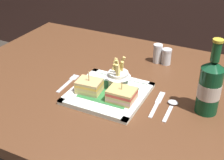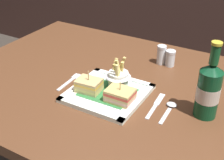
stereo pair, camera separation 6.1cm
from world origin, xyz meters
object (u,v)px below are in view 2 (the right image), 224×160
at_px(sandwich_half_left, 89,85).
at_px(salt_shaker, 161,56).
at_px(sandwich_half_right, 120,95).
at_px(spoon, 170,107).
at_px(dining_table, 116,112).
at_px(fork, 70,81).
at_px(pepper_shaker, 170,59).
at_px(knife, 156,105).
at_px(fries_cup, 118,77).
at_px(square_plate, 108,93).
at_px(beer_bottle, 209,90).

relative_size(sandwich_half_left, salt_shaker, 1.12).
distance_m(sandwich_half_right, spoon, 0.17).
distance_m(dining_table, fork, 0.21).
bearing_deg(pepper_shaker, knife, -77.51).
height_order(fork, pepper_shaker, pepper_shaker).
height_order(sandwich_half_right, pepper_shaker, sandwich_half_right).
distance_m(dining_table, spoon, 0.26).
height_order(spoon, salt_shaker, salt_shaker).
height_order(dining_table, sandwich_half_right, sandwich_half_right).
height_order(dining_table, fries_cup, fries_cup).
bearing_deg(spoon, fork, -177.09).
bearing_deg(dining_table, knife, -14.77).
xyz_separation_m(square_plate, sandwich_half_left, (-0.06, -0.02, 0.03)).
bearing_deg(sandwich_half_left, beer_bottle, 11.37).
bearing_deg(fork, beer_bottle, 4.89).
bearing_deg(fork, sandwich_half_right, -8.61).
bearing_deg(fork, knife, 2.57).
relative_size(dining_table, pepper_shaker, 18.91).
xyz_separation_m(sandwich_half_left, fork, (-0.11, 0.03, -0.03)).
bearing_deg(spoon, pepper_shaker, 111.35).
bearing_deg(square_plate, pepper_shaker, 71.70).
distance_m(square_plate, spoon, 0.22).
distance_m(fries_cup, knife, 0.16).
relative_size(fries_cup, fork, 0.82).
bearing_deg(pepper_shaker, sandwich_half_right, -97.32).
bearing_deg(salt_shaker, sandwich_half_right, -90.82).
bearing_deg(beer_bottle, knife, -170.01).
height_order(dining_table, square_plate, square_plate).
bearing_deg(spoon, sandwich_half_right, -160.65).
bearing_deg(salt_shaker, fork, -127.67).
height_order(dining_table, beer_bottle, beer_bottle).
height_order(square_plate, spoon, square_plate).
height_order(sandwich_half_left, fries_cup, fries_cup).
bearing_deg(beer_bottle, dining_table, 176.53).
xyz_separation_m(square_plate, spoon, (0.22, 0.03, -0.00)).
xyz_separation_m(fries_cup, fork, (-0.18, -0.04, -0.05)).
xyz_separation_m(fork, knife, (0.34, 0.02, 0.00)).
bearing_deg(dining_table, pepper_shaker, 65.13).
distance_m(beer_bottle, pepper_shaker, 0.34).
bearing_deg(fork, spoon, 2.91).
bearing_deg(fork, fries_cup, 12.00).
xyz_separation_m(dining_table, pepper_shaker, (0.11, 0.24, 0.15)).
height_order(fries_cup, beer_bottle, beer_bottle).
relative_size(fork, pepper_shaker, 2.05).
bearing_deg(sandwich_half_right, sandwich_half_left, 180.00).
bearing_deg(fries_cup, salt_shaker, 78.85).
height_order(sandwich_half_right, spoon, sandwich_half_right).
relative_size(square_plate, sandwich_half_left, 2.85).
bearing_deg(sandwich_half_left, square_plate, 20.40).
xyz_separation_m(square_plate, salt_shaker, (0.07, 0.32, 0.03)).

